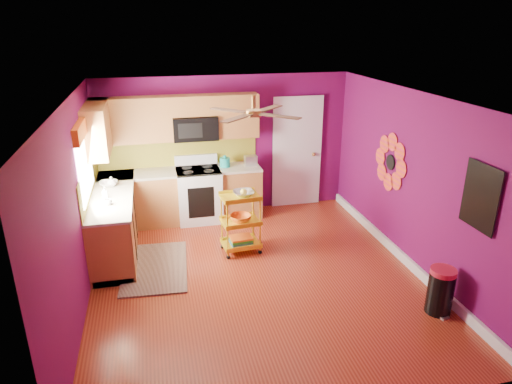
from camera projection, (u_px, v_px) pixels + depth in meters
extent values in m
plane|color=maroon|center=(257.00, 277.00, 6.41)|extent=(5.00, 5.00, 0.00)
cube|color=#600B49|center=(226.00, 146.00, 8.24)|extent=(4.50, 0.04, 2.50)
cube|color=#600B49|center=(328.00, 302.00, 3.69)|extent=(4.50, 0.04, 2.50)
cube|color=#600B49|center=(76.00, 209.00, 5.49)|extent=(0.04, 5.00, 2.50)
cube|color=#600B49|center=(412.00, 181.00, 6.45)|extent=(0.04, 5.00, 2.50)
cube|color=silver|center=(257.00, 98.00, 5.52)|extent=(4.50, 5.00, 0.04)
cube|color=white|center=(400.00, 255.00, 6.86)|extent=(0.05, 4.90, 0.14)
cube|color=brown|center=(115.00, 222.00, 7.07)|extent=(0.60, 2.30, 0.90)
cube|color=brown|center=(182.00, 197.00, 8.07)|extent=(2.80, 0.60, 0.90)
cube|color=beige|center=(112.00, 194.00, 6.90)|extent=(0.63, 2.30, 0.04)
cube|color=beige|center=(180.00, 171.00, 7.91)|extent=(2.80, 0.63, 0.04)
cube|color=black|center=(118.00, 245.00, 7.21)|extent=(0.54, 2.30, 0.10)
cube|color=black|center=(183.00, 217.00, 8.22)|extent=(2.80, 0.54, 0.10)
cube|color=white|center=(199.00, 195.00, 8.11)|extent=(0.76, 0.66, 0.92)
cube|color=black|center=(198.00, 170.00, 7.94)|extent=(0.76, 0.62, 0.03)
cube|color=white|center=(196.00, 160.00, 8.16)|extent=(0.76, 0.06, 0.18)
cube|color=black|center=(201.00, 203.00, 7.81)|extent=(0.45, 0.02, 0.55)
cube|color=brown|center=(132.00, 120.00, 7.55)|extent=(1.32, 0.33, 0.75)
cube|color=brown|center=(237.00, 115.00, 7.93)|extent=(0.72, 0.33, 0.75)
cube|color=brown|center=(194.00, 105.00, 7.70)|extent=(0.76, 0.33, 0.34)
cube|color=brown|center=(98.00, 128.00, 7.00)|extent=(0.33, 1.30, 0.75)
cube|color=black|center=(195.00, 128.00, 7.80)|extent=(0.76, 0.38, 0.40)
cube|color=olive|center=(178.00, 152.00, 8.07)|extent=(2.80, 0.01, 0.51)
cube|color=olive|center=(89.00, 178.00, 6.74)|extent=(0.01, 2.30, 0.51)
cube|color=white|center=(84.00, 161.00, 6.34)|extent=(0.03, 1.20, 1.00)
cube|color=#CE5512|center=(82.00, 127.00, 6.18)|extent=(0.08, 1.35, 0.22)
cube|color=white|center=(297.00, 153.00, 8.59)|extent=(0.85, 0.04, 2.05)
cube|color=white|center=(297.00, 154.00, 8.57)|extent=(0.95, 0.02, 2.15)
sphere|color=#BF8C3F|center=(314.00, 154.00, 8.61)|extent=(0.07, 0.07, 0.07)
cylinder|color=black|center=(390.00, 162.00, 6.95)|extent=(0.01, 0.24, 0.24)
cube|color=teal|center=(481.00, 197.00, 5.06)|extent=(0.03, 0.52, 0.72)
cube|color=black|center=(480.00, 197.00, 5.06)|extent=(0.01, 0.56, 0.76)
cylinder|color=#BF8C3F|center=(254.00, 102.00, 5.73)|extent=(0.06, 0.06, 0.16)
cylinder|color=#BF8C3F|center=(254.00, 113.00, 5.78)|extent=(0.20, 0.20, 0.08)
cube|color=#4C2D19|center=(269.00, 108.00, 6.08)|extent=(0.47, 0.47, 0.01)
cube|color=#4C2D19|center=(229.00, 110.00, 5.97)|extent=(0.47, 0.47, 0.01)
cube|color=#4C2D19|center=(237.00, 118.00, 5.48)|extent=(0.47, 0.47, 0.01)
cube|color=#4C2D19|center=(280.00, 116.00, 5.60)|extent=(0.47, 0.47, 0.01)
cube|color=black|center=(155.00, 267.00, 6.64)|extent=(1.00, 1.53, 0.02)
cylinder|color=yellow|center=(228.00, 230.00, 6.72)|extent=(0.02, 0.02, 0.88)
cylinder|color=yellow|center=(260.00, 225.00, 6.87)|extent=(0.02, 0.02, 0.88)
cylinder|color=yellow|center=(222.00, 221.00, 7.04)|extent=(0.02, 0.02, 0.88)
cylinder|color=yellow|center=(253.00, 216.00, 7.19)|extent=(0.02, 0.02, 0.88)
sphere|color=black|center=(228.00, 257.00, 6.89)|extent=(0.06, 0.06, 0.06)
sphere|color=black|center=(260.00, 252.00, 7.04)|extent=(0.06, 0.06, 0.06)
sphere|color=black|center=(222.00, 247.00, 7.20)|extent=(0.06, 0.06, 0.06)
sphere|color=black|center=(253.00, 242.00, 7.35)|extent=(0.06, 0.06, 0.06)
cube|color=yellow|center=(240.00, 197.00, 6.81)|extent=(0.61, 0.47, 0.03)
cube|color=yellow|center=(241.00, 222.00, 6.95)|extent=(0.61, 0.47, 0.03)
cube|color=yellow|center=(241.00, 244.00, 7.08)|extent=(0.61, 0.47, 0.03)
imported|color=beige|center=(244.00, 194.00, 6.80)|extent=(0.34, 0.34, 0.08)
sphere|color=yellow|center=(244.00, 192.00, 6.79)|extent=(0.10, 0.10, 0.10)
imported|color=#CE5512|center=(241.00, 218.00, 6.93)|extent=(0.35, 0.35, 0.10)
cube|color=navy|center=(241.00, 242.00, 7.07)|extent=(0.35, 0.28, 0.04)
cube|color=#267233|center=(241.00, 240.00, 7.06)|extent=(0.35, 0.28, 0.04)
cube|color=#CE5512|center=(241.00, 238.00, 7.04)|extent=(0.35, 0.28, 0.03)
cylinder|color=black|center=(440.00, 293.00, 5.56)|extent=(0.39, 0.39, 0.54)
cylinder|color=#B31930|center=(444.00, 272.00, 5.46)|extent=(0.31, 0.31, 0.06)
cube|color=beige|center=(445.00, 318.00, 5.51)|extent=(0.12, 0.08, 0.03)
cylinder|color=teal|center=(225.00, 162.00, 8.07)|extent=(0.18, 0.18, 0.16)
sphere|color=teal|center=(225.00, 157.00, 8.04)|extent=(0.06, 0.06, 0.06)
cube|color=beige|center=(251.00, 161.00, 8.14)|extent=(0.22, 0.15, 0.18)
imported|color=#EA3F72|center=(105.00, 193.00, 6.64)|extent=(0.08, 0.08, 0.17)
imported|color=white|center=(111.00, 181.00, 7.12)|extent=(0.13, 0.13, 0.16)
imported|color=white|center=(109.00, 184.00, 7.16)|extent=(0.28, 0.28, 0.07)
imported|color=white|center=(108.00, 202.00, 6.43)|extent=(0.11, 0.11, 0.09)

